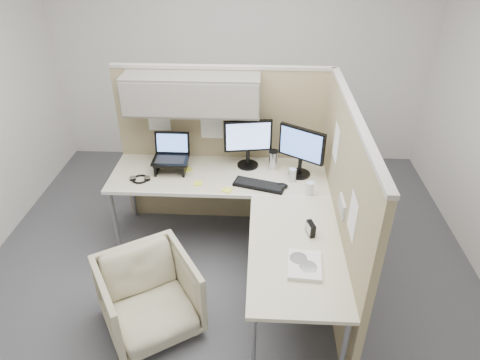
{
  "coord_description": "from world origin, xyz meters",
  "views": [
    {
      "loc": [
        0.26,
        -2.81,
        2.76
      ],
      "look_at": [
        0.1,
        0.25,
        0.85
      ],
      "focal_mm": 32.0,
      "sensor_mm": 36.0,
      "label": 1
    }
  ],
  "objects_px": {
    "monitor_left": "(248,140)",
    "keyboard": "(259,185)",
    "desk": "(242,204)",
    "office_chair": "(149,294)"
  },
  "relations": [
    {
      "from": "monitor_left",
      "to": "keyboard",
      "type": "distance_m",
      "value": 0.45
    },
    {
      "from": "keyboard",
      "to": "desk",
      "type": "bearing_deg",
      "value": -105.61
    },
    {
      "from": "office_chair",
      "to": "monitor_left",
      "type": "xyz_separation_m",
      "value": [
        0.69,
        1.28,
        0.66
      ]
    },
    {
      "from": "monitor_left",
      "to": "keyboard",
      "type": "height_order",
      "value": "monitor_left"
    },
    {
      "from": "office_chair",
      "to": "monitor_left",
      "type": "bearing_deg",
      "value": 29.5
    },
    {
      "from": "monitor_left",
      "to": "keyboard",
      "type": "xyz_separation_m",
      "value": [
        0.11,
        -0.35,
        -0.26
      ]
    },
    {
      "from": "office_chair",
      "to": "keyboard",
      "type": "xyz_separation_m",
      "value": [
        0.81,
        0.93,
        0.4
      ]
    },
    {
      "from": "monitor_left",
      "to": "keyboard",
      "type": "relative_size",
      "value": 1.04
    },
    {
      "from": "monitor_left",
      "to": "keyboard",
      "type": "bearing_deg",
      "value": -81.16
    },
    {
      "from": "desk",
      "to": "office_chair",
      "type": "distance_m",
      "value": 1.03
    }
  ]
}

